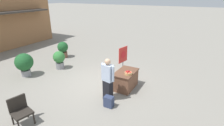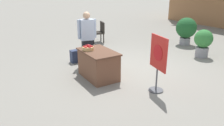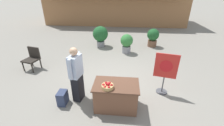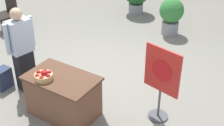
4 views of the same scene
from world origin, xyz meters
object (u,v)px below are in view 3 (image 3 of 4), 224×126
Objects in this scene: display_table at (116,96)px; backpack at (63,98)px; patio_chair at (32,57)px; potted_plant_near_left at (100,35)px; apple_basket at (108,86)px; potted_plant_far_left at (153,37)px; poster_board at (165,72)px; potted_plant_far_right at (127,42)px; person_visitor at (76,75)px.

backpack is (-1.58, -0.03, -0.18)m from display_table.
potted_plant_near_left is (2.41, 2.98, 0.19)m from patio_chair.
apple_basket is 0.30× the size of potted_plant_far_left.
poster_board reaches higher than potted_plant_far_left.
patio_chair is (-2.09, 2.03, 0.30)m from backpack.
display_table is 2.97× the size of backpack.
apple_basket is 1.97m from poster_board.
potted_plant_far_left is at bearing 36.69° from potted_plant_far_right.
backpack is at bearing 172.99° from apple_basket.
poster_board is 1.32× the size of potted_plant_far_left.
person_visitor is at bearing 67.84° from patio_chair.
person_visitor is 1.44× the size of potted_plant_near_left.
apple_basket is at bearing -7.01° from backpack.
potted_plant_far_left is 1.88m from potted_plant_far_right.
person_visitor is 4.07× the size of backpack.
potted_plant_far_right is at bearing 81.16° from person_visitor.
apple_basket is 0.34× the size of patio_chair.
display_table is 1.05× the size of potted_plant_near_left.
potted_plant_far_left reaches higher than apple_basket.
backpack is 4.56m from potted_plant_far_right.
apple_basket is 1.52m from backpack.
display_table is 0.54m from apple_basket.
potted_plant_near_left reaches higher than patio_chair.
person_visitor is (-0.96, 0.43, 0.03)m from apple_basket.
display_table is 1.35× the size of patio_chair.
patio_chair is at bearing 147.56° from apple_basket.
apple_basket is 4.36m from potted_plant_far_right.
display_table is at bearing -108.56° from potted_plant_far_left.
backpack is 6.26m from potted_plant_far_left.
poster_board reaches higher than potted_plant_far_right.
patio_chair is at bearing -151.58° from potted_plant_far_right.
potted_plant_far_right is (1.43, 3.89, -0.30)m from person_visitor.
apple_basket is 0.23× the size of poster_board.
potted_plant_far_right is (3.93, 2.13, 0.06)m from patio_chair.
person_visitor is 2.71m from poster_board.
potted_plant_far_right is (0.26, 4.13, 0.18)m from display_table.
patio_chair is at bearing -149.14° from potted_plant_far_left.
poster_board reaches higher than patio_chair.
potted_plant_far_left is (3.34, 5.28, 0.38)m from backpack.
potted_plant_far_right is at bearing -29.19° from potted_plant_near_left.
display_table is at bearing -93.56° from potted_plant_far_right.
backpack is at bearing -122.36° from potted_plant_far_left.
person_visitor is 4.16m from potted_plant_far_right.
apple_basket is 1.06m from person_visitor.
potted_plant_near_left is (-3.03, -0.27, 0.11)m from potted_plant_far_left.
poster_board is at bearing -56.61° from potted_plant_near_left.
potted_plant_near_left is (-1.05, 5.18, -0.15)m from apple_basket.
patio_chair is 3.83m from potted_plant_near_left.
display_table is 0.73× the size of person_visitor.
display_table is 1.73m from poster_board.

